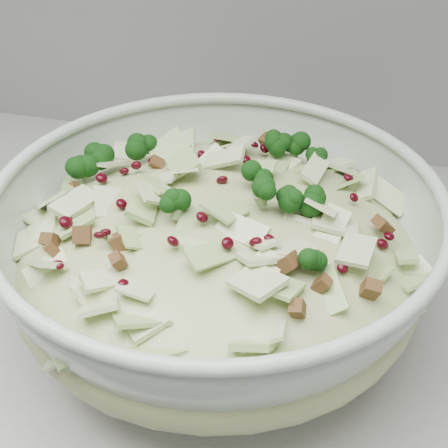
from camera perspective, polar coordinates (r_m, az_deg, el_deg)
name	(u,v)px	position (r m, az deg, el deg)	size (l,w,h in m)	color
mixing_bowl	(218,258)	(0.58, -0.57, -3.13)	(0.41, 0.41, 0.16)	#B0C2B2
salad	(218,236)	(0.56, -0.58, -1.08)	(0.46, 0.46, 0.16)	tan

